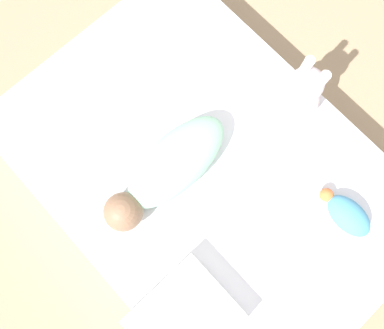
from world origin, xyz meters
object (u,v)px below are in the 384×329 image
Objects in this scene: pillow at (186,319)px; swaddled_baby at (167,170)px; turtle_plush at (347,214)px; bunny_plush at (299,94)px.

swaddled_baby is at bearing -35.19° from pillow.
pillow is at bearing 78.61° from turtle_plush.
turtle_plush is at bearing 158.73° from bunny_plush.
turtle_plush is (-0.53, -0.35, -0.03)m from swaddled_baby.
pillow is at bearing 109.43° from bunny_plush.
pillow is 0.65m from turtle_plush.
pillow is 0.97× the size of bunny_plush.
swaddled_baby is at bearing 33.50° from turtle_plush.
bunny_plush is (0.28, -0.79, 0.08)m from pillow.
bunny_plush is at bearing 164.94° from swaddled_baby.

